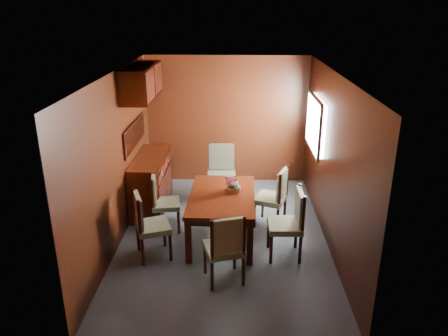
{
  "coord_description": "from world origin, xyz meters",
  "views": [
    {
      "loc": [
        0.16,
        -5.72,
        3.25
      ],
      "look_at": [
        0.0,
        0.12,
        1.05
      ],
      "focal_mm": 35.0,
      "sensor_mm": 36.0,
      "label": 1
    }
  ],
  "objects_px": {
    "chair_right_near": "(291,220)",
    "chair_head": "(225,245)",
    "dining_table": "(222,201)",
    "chair_left_near": "(147,222)",
    "sideboard": "(151,182)",
    "flower_centerpiece": "(233,184)"
  },
  "relations": [
    {
      "from": "sideboard",
      "to": "chair_head",
      "type": "xyz_separation_m",
      "value": [
        1.3,
        -2.13,
        0.08
      ]
    },
    {
      "from": "sideboard",
      "to": "chair_head",
      "type": "relative_size",
      "value": 1.47
    },
    {
      "from": "chair_left_near",
      "to": "chair_head",
      "type": "xyz_separation_m",
      "value": [
        1.06,
        -0.57,
        0.0
      ]
    },
    {
      "from": "sideboard",
      "to": "flower_centerpiece",
      "type": "xyz_separation_m",
      "value": [
        1.38,
        -0.9,
        0.36
      ]
    },
    {
      "from": "chair_right_near",
      "to": "chair_head",
      "type": "height_order",
      "value": "chair_right_near"
    },
    {
      "from": "chair_left_near",
      "to": "chair_right_near",
      "type": "bearing_deg",
      "value": 71.86
    },
    {
      "from": "chair_right_near",
      "to": "dining_table",
      "type": "bearing_deg",
      "value": 63.05
    },
    {
      "from": "dining_table",
      "to": "chair_right_near",
      "type": "relative_size",
      "value": 1.54
    },
    {
      "from": "dining_table",
      "to": "chair_right_near",
      "type": "distance_m",
      "value": 1.04
    },
    {
      "from": "chair_right_near",
      "to": "chair_head",
      "type": "relative_size",
      "value": 1.03
    },
    {
      "from": "chair_head",
      "to": "flower_centerpiece",
      "type": "xyz_separation_m",
      "value": [
        0.08,
        1.23,
        0.29
      ]
    },
    {
      "from": "dining_table",
      "to": "flower_centerpiece",
      "type": "xyz_separation_m",
      "value": [
        0.16,
        0.13,
        0.21
      ]
    },
    {
      "from": "dining_table",
      "to": "chair_right_near",
      "type": "height_order",
      "value": "chair_right_near"
    },
    {
      "from": "dining_table",
      "to": "chair_left_near",
      "type": "distance_m",
      "value": 1.12
    },
    {
      "from": "sideboard",
      "to": "chair_head",
      "type": "height_order",
      "value": "chair_head"
    },
    {
      "from": "dining_table",
      "to": "sideboard",
      "type": "bearing_deg",
      "value": 141.57
    },
    {
      "from": "sideboard",
      "to": "dining_table",
      "type": "bearing_deg",
      "value": -39.9
    },
    {
      "from": "flower_centerpiece",
      "to": "chair_left_near",
      "type": "bearing_deg",
      "value": -149.76
    },
    {
      "from": "chair_head",
      "to": "flower_centerpiece",
      "type": "distance_m",
      "value": 1.27
    },
    {
      "from": "dining_table",
      "to": "chair_right_near",
      "type": "bearing_deg",
      "value": -24.61
    },
    {
      "from": "chair_left_near",
      "to": "dining_table",
      "type": "bearing_deg",
      "value": 98.16
    },
    {
      "from": "chair_left_near",
      "to": "chair_right_near",
      "type": "relative_size",
      "value": 0.96
    }
  ]
}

